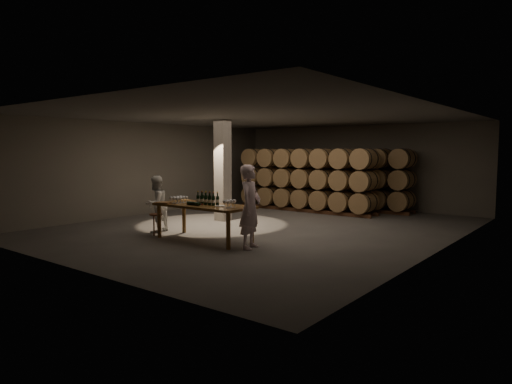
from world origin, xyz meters
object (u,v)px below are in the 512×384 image
Objects in this scene: bottle_cluster at (208,200)px; stool at (156,218)px; person_woman at (156,204)px; notebook_near at (165,203)px; tasting_table at (204,209)px; person_man at (250,207)px; plate at (220,206)px.

bottle_cluster is 1.69m from stool.
notebook_near is at bearing 51.47° from person_woman.
person_man reaches higher than tasting_table.
bottle_cluster is at bearing 71.23° from person_man.
plate is 0.45× the size of stool.
bottle_cluster is 0.50m from plate.
person_woman reaches higher than tasting_table.
person_man reaches higher than person_woman.
person_woman reaches higher than notebook_near.
bottle_cluster is 0.39× the size of person_woman.
person_man is (2.97, 0.26, 0.49)m from stool.
tasting_table is at bearing 73.08° from person_man.
tasting_table is at bearing 176.77° from plate.
stool is at bearing -168.99° from tasting_table.
tasting_table is at bearing 77.63° from person_woman.
bottle_cluster is at bearing 26.11° from tasting_table.
person_woman is (-2.41, 0.06, -0.13)m from plate.
notebook_near reaches higher than stool.
notebook_near is (-0.92, -0.45, 0.12)m from tasting_table.
person_man is 1.24× the size of person_woman.
plate is 0.13× the size of person_man.
tasting_table is 4.32× the size of bottle_cluster.
notebook_near is (-1.49, -0.41, 0.01)m from plate.
person_woman is (-1.93, -0.02, -0.24)m from bottle_cluster.
notebook_near reaches higher than tasting_table.
stool is at bearing 37.68° from person_woman.
plate is at bearing 77.07° from person_woman.
tasting_table is 1.68× the size of person_woman.
plate reaches higher than stool.
stool is 0.57m from person_woman.
bottle_cluster reaches higher than notebook_near.
plate is 0.92m from person_man.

